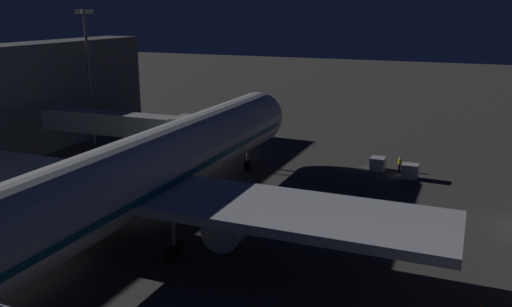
{
  "coord_description": "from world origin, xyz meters",
  "views": [
    {
      "loc": [
        -24.83,
        48.16,
        18.93
      ],
      "look_at": [
        -3.0,
        -4.63,
        3.5
      ],
      "focal_mm": 37.62,
      "sensor_mm": 36.0,
      "label": 1
    }
  ],
  "objects": [
    {
      "name": "jet_bridge",
      "position": [
        11.6,
        -2.43,
        5.92
      ],
      "size": [
        21.56,
        3.4,
        7.46
      ],
      "color": "#9E9E99",
      "rests_on": "ground_plane"
    },
    {
      "name": "ground_plane",
      "position": [
        0.0,
        0.0,
        0.0
      ],
      "size": [
        320.0,
        320.0,
        0.0
      ],
      "primitive_type": "plane",
      "color": "#383533"
    },
    {
      "name": "traffic_cone_nose_starboard",
      "position": [
        2.2,
        -14.63,
        0.28
      ],
      "size": [
        0.36,
        0.36,
        0.55
      ],
      "primitive_type": "cone",
      "color": "orange",
      "rests_on": "ground_plane"
    },
    {
      "name": "baggage_container_near_belt",
      "position": [
        -14.62,
        -15.35,
        0.76
      ],
      "size": [
        1.7,
        1.85,
        1.52
      ],
      "primitive_type": "cube",
      "color": "#B7BABF",
      "rests_on": "ground_plane"
    },
    {
      "name": "airliner_at_gate",
      "position": [
        0.0,
        13.64,
        5.82
      ],
      "size": [
        50.07,
        59.4,
        20.59
      ],
      "color": "silver",
      "rests_on": "ground_plane"
    },
    {
      "name": "ground_crew_by_tug",
      "position": [
        -17.15,
        -15.83,
        0.94
      ],
      "size": [
        0.4,
        0.4,
        1.72
      ],
      "color": "black",
      "rests_on": "ground_plane"
    },
    {
      "name": "baggage_container_mid_row",
      "position": [
        -18.67,
        -13.24,
        0.85
      ],
      "size": [
        1.87,
        1.55,
        1.69
      ],
      "primitive_type": "cube",
      "color": "#B7BABF",
      "rests_on": "ground_plane"
    },
    {
      "name": "apron_floodlight_mast",
      "position": [
        25.5,
        -12.38,
        10.9
      ],
      "size": [
        2.9,
        0.5,
        18.89
      ],
      "color": "#59595E",
      "rests_on": "ground_plane"
    },
    {
      "name": "traffic_cone_wingtip_svc_side",
      "position": [
        -26.53,
        14.02,
        0.28
      ],
      "size": [
        0.36,
        0.36,
        0.55
      ],
      "primitive_type": "cone",
      "color": "orange",
      "rests_on": "ground_plane"
    },
    {
      "name": "traffic_cone_nose_port",
      "position": [
        -2.2,
        -14.63,
        0.28
      ],
      "size": [
        0.36,
        0.36,
        0.55
      ],
      "primitive_type": "cone",
      "color": "orange",
      "rests_on": "ground_plane"
    }
  ]
}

